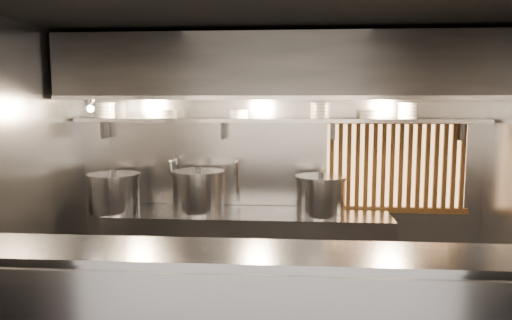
# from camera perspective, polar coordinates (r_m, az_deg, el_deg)

# --- Properties ---
(ceiling) EXTENTS (4.50, 4.50, 0.00)m
(ceiling) POSITION_cam_1_polar(r_m,az_deg,el_deg) (4.14, 1.87, 16.63)
(ceiling) COLOR black
(ceiling) RESTS_ON wall_back
(wall_back) EXTENTS (4.50, 0.00, 4.50)m
(wall_back) POSITION_cam_1_polar(r_m,az_deg,el_deg) (5.62, 2.51, -0.26)
(wall_back) COLOR gray
(wall_back) RESTS_ON floor
(wall_left) EXTENTS (0.00, 3.00, 3.00)m
(wall_left) POSITION_cam_1_polar(r_m,az_deg,el_deg) (4.80, -26.14, -2.20)
(wall_left) COLOR gray
(wall_left) RESTS_ON floor
(cooking_bench) EXTENTS (3.00, 0.70, 0.90)m
(cooking_bench) POSITION_cam_1_polar(r_m,az_deg,el_deg) (5.48, -0.87, -10.62)
(cooking_bench) COLOR #99999E
(cooking_bench) RESTS_ON floor
(bowl_shelf) EXTENTS (4.40, 0.34, 0.04)m
(bowl_shelf) POSITION_cam_1_polar(r_m,az_deg,el_deg) (5.40, 2.47, 4.56)
(bowl_shelf) COLOR #99999E
(bowl_shelf) RESTS_ON wall_back
(exhaust_hood) EXTENTS (4.40, 0.81, 0.65)m
(exhaust_hood) POSITION_cam_1_polar(r_m,az_deg,el_deg) (5.19, 2.42, 10.48)
(exhaust_hood) COLOR #2D2D30
(exhaust_hood) RESTS_ON ceiling
(wood_screen) EXTENTS (1.56, 0.09, 1.04)m
(wood_screen) POSITION_cam_1_polar(r_m,az_deg,el_deg) (5.68, 15.71, -0.64)
(wood_screen) COLOR #FFB972
(wood_screen) RESTS_ON wall_back
(faucet_left) EXTENTS (0.04, 0.30, 0.50)m
(faucet_left) POSITION_cam_1_polar(r_m,az_deg,el_deg) (5.66, -9.26, -1.25)
(faucet_left) COLOR silver
(faucet_left) RESTS_ON wall_back
(faucet_right) EXTENTS (0.04, 0.30, 0.50)m
(faucet_right) POSITION_cam_1_polar(r_m,az_deg,el_deg) (5.54, -2.20, -1.34)
(faucet_right) COLOR silver
(faucet_right) RESTS_ON wall_back
(heat_lamp) EXTENTS (0.25, 0.35, 0.20)m
(heat_lamp) POSITION_cam_1_polar(r_m,az_deg,el_deg) (5.35, -18.60, 6.19)
(heat_lamp) COLOR #99999E
(heat_lamp) RESTS_ON exhaust_hood
(pendant_bulb) EXTENTS (0.09, 0.09, 0.19)m
(pendant_bulb) POSITION_cam_1_polar(r_m,az_deg,el_deg) (5.28, 1.34, 5.40)
(pendant_bulb) COLOR #2D2D30
(pendant_bulb) RESTS_ON exhaust_hood
(stock_pot_left) EXTENTS (0.58, 0.58, 0.45)m
(stock_pot_left) POSITION_cam_1_polar(r_m,az_deg,el_deg) (5.60, -15.90, -3.57)
(stock_pot_left) COLOR #99999E
(stock_pot_left) RESTS_ON cooking_bench
(stock_pot_mid) EXTENTS (0.62, 0.62, 0.49)m
(stock_pot_mid) POSITION_cam_1_polar(r_m,az_deg,el_deg) (5.39, -6.62, -3.55)
(stock_pot_mid) COLOR #99999E
(stock_pot_mid) RESTS_ON cooking_bench
(stock_pot_right) EXTENTS (0.66, 0.66, 0.45)m
(stock_pot_right) POSITION_cam_1_polar(r_m,az_deg,el_deg) (5.26, 7.40, -4.02)
(stock_pot_right) COLOR #99999E
(stock_pot_right) RESTS_ON cooking_bench
(bowl_stack_0) EXTENTS (0.22, 0.22, 0.17)m
(bowl_stack_0) POSITION_cam_1_polar(r_m,az_deg,el_deg) (5.79, -16.86, 5.47)
(bowl_stack_0) COLOR silver
(bowl_stack_0) RESTS_ON bowl_shelf
(bowl_stack_1) EXTENTS (0.22, 0.22, 0.09)m
(bowl_stack_1) POSITION_cam_1_polar(r_m,az_deg,el_deg) (5.57, -10.03, 5.22)
(bowl_stack_1) COLOR silver
(bowl_stack_1) RESTS_ON bowl_shelf
(bowl_stack_2) EXTENTS (0.21, 0.21, 0.09)m
(bowl_stack_2) POSITION_cam_1_polar(r_m,az_deg,el_deg) (5.43, -1.96, 5.28)
(bowl_stack_2) COLOR silver
(bowl_stack_2) RESTS_ON bowl_shelf
(bowl_stack_3) EXTENTS (0.22, 0.22, 0.17)m
(bowl_stack_3) POSITION_cam_1_polar(r_m,az_deg,el_deg) (5.40, 7.36, 5.62)
(bowl_stack_3) COLOR silver
(bowl_stack_3) RESTS_ON bowl_shelf
(bowl_stack_4) EXTENTS (0.24, 0.24, 0.09)m
(bowl_stack_4) POSITION_cam_1_polar(r_m,az_deg,el_deg) (5.46, 12.94, 5.12)
(bowl_stack_4) COLOR silver
(bowl_stack_4) RESTS_ON bowl_shelf
(bowl_stack_5) EXTENTS (0.21, 0.21, 0.17)m
(bowl_stack_5) POSITION_cam_1_polar(r_m,az_deg,el_deg) (5.52, 16.93, 5.41)
(bowl_stack_5) COLOR silver
(bowl_stack_5) RESTS_ON bowl_shelf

